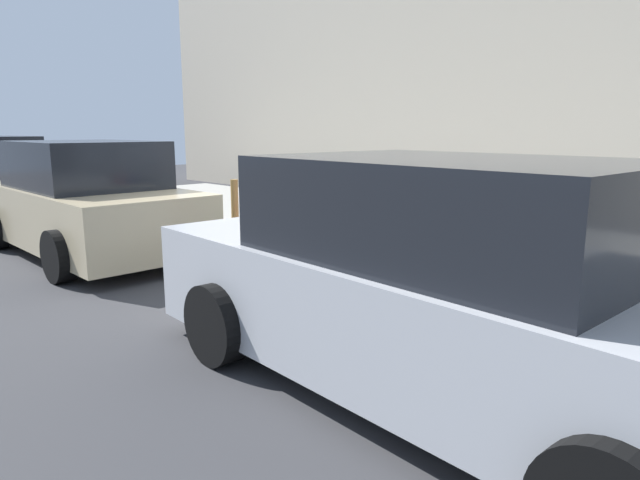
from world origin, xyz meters
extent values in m
plane|color=#333335|center=(0.00, 0.00, 0.00)|extent=(40.00, 40.00, 0.00)
cube|color=#9E9B93|center=(0.00, -2.50, 0.07)|extent=(18.00, 5.00, 0.14)
cube|color=red|center=(-3.35, -0.60, 0.51)|extent=(0.47, 0.26, 0.73)
cube|color=black|center=(-3.35, -0.60, 0.51)|extent=(0.48, 0.05, 0.75)
cylinder|color=gray|center=(-3.56, -0.60, 1.02)|extent=(0.02, 0.02, 0.29)
cylinder|color=gray|center=(-3.15, -0.60, 1.02)|extent=(0.02, 0.02, 0.29)
cylinder|color=black|center=(-3.35, -0.60, 1.16)|extent=(0.41, 0.03, 0.02)
cylinder|color=black|center=(-3.56, -0.60, 0.16)|extent=(0.04, 0.02, 0.04)
cylinder|color=black|center=(-3.15, -0.60, 0.16)|extent=(0.04, 0.02, 0.04)
cube|color=navy|center=(-2.87, -0.56, 0.51)|extent=(0.35, 0.20, 0.74)
cube|color=black|center=(-2.87, -0.56, 0.51)|extent=(0.35, 0.05, 0.75)
cylinder|color=gray|center=(-3.02, -0.56, 0.90)|extent=(0.02, 0.02, 0.04)
cylinder|color=gray|center=(-2.73, -0.55, 0.90)|extent=(0.02, 0.02, 0.04)
cylinder|color=black|center=(-2.87, -0.56, 0.92)|extent=(0.28, 0.04, 0.02)
cylinder|color=black|center=(-3.02, -0.56, 0.16)|extent=(0.04, 0.02, 0.04)
cylinder|color=black|center=(-2.73, -0.55, 0.16)|extent=(0.04, 0.02, 0.04)
cube|color=black|center=(-2.40, -0.66, 0.47)|extent=(0.47, 0.27, 0.67)
cube|color=black|center=(-2.40, -0.66, 0.47)|extent=(0.47, 0.08, 0.68)
cylinder|color=gray|center=(-2.60, -0.67, 0.93)|extent=(0.02, 0.02, 0.24)
cylinder|color=gray|center=(-2.20, -0.64, 0.93)|extent=(0.02, 0.02, 0.24)
cylinder|color=black|center=(-2.40, -0.66, 1.05)|extent=(0.40, 0.06, 0.02)
cylinder|color=black|center=(-2.60, -0.67, 0.16)|extent=(0.05, 0.02, 0.04)
cylinder|color=black|center=(-2.20, -0.64, 0.16)|extent=(0.05, 0.02, 0.04)
cube|color=#0F606B|center=(-1.90, -0.54, 0.45)|extent=(0.41, 0.25, 0.61)
cube|color=black|center=(-1.90, -0.54, 0.45)|extent=(0.40, 0.08, 0.63)
cylinder|color=gray|center=(-2.07, -0.52, 0.90)|extent=(0.02, 0.02, 0.30)
cylinder|color=gray|center=(-1.74, -0.56, 0.90)|extent=(0.02, 0.02, 0.30)
cylinder|color=black|center=(-1.90, -0.54, 1.05)|extent=(0.33, 0.06, 0.02)
cylinder|color=black|center=(-2.07, -0.52, 0.16)|extent=(0.05, 0.02, 0.04)
cylinder|color=black|center=(-1.73, -0.56, 0.16)|extent=(0.05, 0.02, 0.04)
cube|color=#59601E|center=(-1.43, -0.64, 0.39)|extent=(0.40, 0.23, 0.50)
cube|color=black|center=(-1.43, -0.64, 0.39)|extent=(0.41, 0.04, 0.51)
cylinder|color=gray|center=(-1.60, -0.64, 0.74)|extent=(0.02, 0.02, 0.20)
cylinder|color=gray|center=(-1.26, -0.65, 0.74)|extent=(0.02, 0.02, 0.20)
cylinder|color=black|center=(-1.43, -0.64, 0.84)|extent=(0.34, 0.03, 0.02)
cylinder|color=black|center=(-1.61, -0.64, 0.16)|extent=(0.04, 0.02, 0.04)
cylinder|color=black|center=(-1.26, -0.65, 0.16)|extent=(0.04, 0.02, 0.04)
cube|color=maroon|center=(-0.98, -0.55, 0.41)|extent=(0.36, 0.23, 0.53)
cube|color=black|center=(-0.98, -0.55, 0.41)|extent=(0.37, 0.05, 0.54)
cylinder|color=gray|center=(-1.13, -0.56, 0.82)|extent=(0.02, 0.02, 0.29)
cylinder|color=gray|center=(-0.83, -0.55, 0.82)|extent=(0.02, 0.02, 0.29)
cylinder|color=black|center=(-0.98, -0.55, 0.96)|extent=(0.30, 0.03, 0.02)
cylinder|color=black|center=(-1.13, -0.56, 0.16)|extent=(0.04, 0.02, 0.04)
cylinder|color=black|center=(-0.82, -0.55, 0.16)|extent=(0.04, 0.02, 0.04)
cube|color=#9EA0A8|center=(-0.49, -0.68, 0.41)|extent=(0.48, 0.23, 0.55)
cube|color=black|center=(-0.49, -0.68, 0.41)|extent=(0.48, 0.08, 0.56)
cylinder|color=gray|center=(-0.69, -0.69, 0.78)|extent=(0.02, 0.02, 0.19)
cylinder|color=gray|center=(-0.29, -0.66, 0.78)|extent=(0.02, 0.02, 0.19)
cylinder|color=black|center=(-0.49, -0.68, 0.88)|extent=(0.41, 0.06, 0.02)
cylinder|color=black|center=(-0.70, -0.69, 0.16)|extent=(0.05, 0.02, 0.04)
cylinder|color=black|center=(-0.28, -0.66, 0.16)|extent=(0.05, 0.02, 0.04)
cylinder|color=red|center=(0.32, -0.61, 0.47)|extent=(0.20, 0.20, 0.66)
sphere|color=red|center=(0.32, -0.61, 0.85)|extent=(0.21, 0.21, 0.21)
cylinder|color=red|center=(0.47, -0.61, 0.50)|extent=(0.09, 0.10, 0.09)
cylinder|color=red|center=(0.17, -0.61, 0.50)|extent=(0.09, 0.10, 0.09)
cylinder|color=brown|center=(1.04, -0.46, 0.59)|extent=(0.12, 0.12, 0.90)
cylinder|color=slate|center=(-4.40, -0.86, 0.67)|extent=(0.05, 0.05, 1.05)
cube|color=#1E2328|center=(-4.40, -0.86, 1.30)|extent=(0.12, 0.09, 0.22)
cube|color=#B2B5BA|center=(-4.07, 1.42, 0.57)|extent=(4.77, 2.05, 0.79)
cube|color=black|center=(-4.07, 1.42, 1.29)|extent=(2.51, 1.81, 0.65)
cylinder|color=black|center=(-2.57, 2.29, 0.32)|extent=(0.65, 0.25, 0.64)
cylinder|color=black|center=(-2.66, 0.43, 0.32)|extent=(0.65, 0.25, 0.64)
cube|color=tan|center=(2.02, 1.42, 0.58)|extent=(4.27, 1.78, 0.80)
cube|color=black|center=(2.02, 1.42, 1.31)|extent=(2.22, 1.64, 0.66)
cylinder|color=black|center=(3.35, 0.52, 0.32)|extent=(0.64, 0.22, 0.64)
cylinder|color=black|center=(0.70, 2.32, 0.32)|extent=(0.64, 0.22, 0.64)
cylinder|color=black|center=(0.70, 0.53, 0.32)|extent=(0.64, 0.22, 0.64)
cylinder|color=black|center=(8.95, 0.47, 0.32)|extent=(0.64, 0.22, 0.64)
cylinder|color=black|center=(5.99, 0.49, 0.32)|extent=(0.64, 0.22, 0.64)
camera|label=1|loc=(-6.07, 4.56, 1.79)|focal=31.24mm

